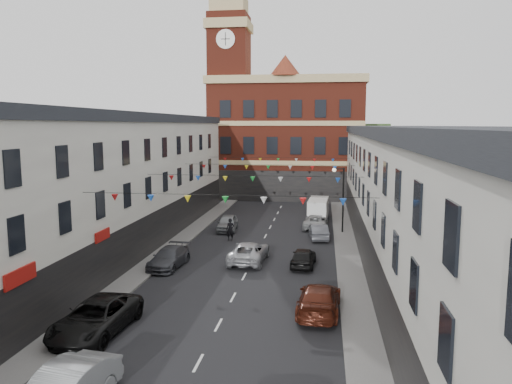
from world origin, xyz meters
The scene contains 19 objects.
ground centered at (0.00, 0.00, 0.00)m, with size 160.00×160.00×0.00m, color black.
pavement_left centered at (-6.90, 2.00, 0.07)m, with size 1.80×64.00×0.15m, color #605E5B.
pavement_right centered at (6.90, 2.00, 0.07)m, with size 1.80×64.00×0.15m, color #605E5B.
terrace_left centered at (-11.78, 1.00, 5.35)m, with size 8.40×56.00×10.70m.
terrace_right centered at (11.78, 1.00, 4.85)m, with size 8.40×56.00×9.70m.
civic_building centered at (0.00, 37.95, 8.14)m, with size 20.60×13.30×18.50m.
clock_tower centered at (-7.50, 35.00, 14.93)m, with size 5.60×5.60×30.00m.
distant_hill centered at (-4.00, 62.00, 5.00)m, with size 40.00×14.00×10.00m, color #315125.
street_lamp centered at (6.55, 14.00, 3.90)m, with size 1.10×0.36×6.00m.
car_left_c centered at (-5.50, -9.77, 0.79)m, with size 2.62×5.68×1.58m, color black.
car_left_d centered at (-5.50, 1.42, 0.68)m, with size 1.90×4.67×1.36m, color #404147.
car_left_e centered at (-3.80, 13.90, 0.74)m, with size 1.74×4.32×1.47m, color gray.
car_right_c centered at (4.90, -5.70, 0.76)m, with size 2.13×5.25×1.52m, color #4E1B0F.
car_right_d centered at (3.72, 2.85, 0.67)m, with size 1.58×3.93×1.34m, color black.
car_right_e centered at (4.67, 11.55, 0.67)m, with size 1.43×4.09×1.35m, color #53555B.
car_right_f centered at (4.35, 16.03, 0.66)m, with size 2.18×4.73×1.31m, color #9A9D9E.
moving_car centered at (-0.22, 3.54, 0.73)m, with size 2.41×5.22×1.45m, color #A5A7AC.
white_van centered at (4.52, 20.35, 1.09)m, with size 1.90×4.93×2.18m, color white.
pedestrian centered at (-2.79, 10.00, 0.95)m, with size 0.69×0.45×1.89m, color black.
Camera 1 is at (5.00, -31.01, 9.78)m, focal length 35.00 mm.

